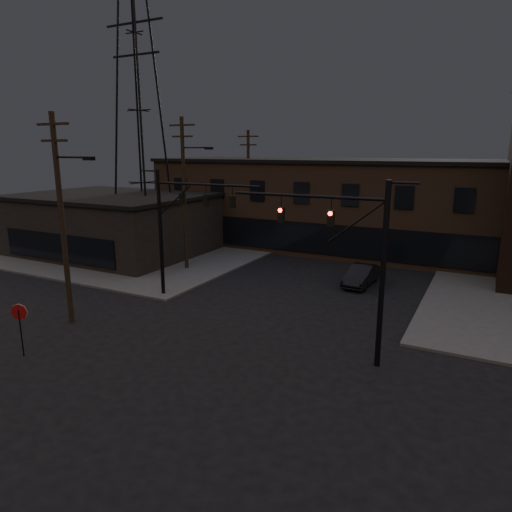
{
  "coord_description": "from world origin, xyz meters",
  "views": [
    {
      "loc": [
        10.25,
        -14.13,
        9.18
      ],
      "look_at": [
        -0.93,
        7.36,
        3.5
      ],
      "focal_mm": 32.0,
      "sensor_mm": 36.0,
      "label": 1
    }
  ],
  "objects_px": {
    "traffic_signal_far": "(177,220)",
    "stop_sign": "(19,318)",
    "car_crossing": "(361,275)",
    "traffic_signal_near": "(357,252)"
  },
  "relations": [
    {
      "from": "traffic_signal_far",
      "to": "stop_sign",
      "type": "distance_m",
      "value": 10.55
    },
    {
      "from": "car_crossing",
      "to": "traffic_signal_near",
      "type": "bearing_deg",
      "value": -74.2
    },
    {
      "from": "traffic_signal_far",
      "to": "stop_sign",
      "type": "height_order",
      "value": "traffic_signal_far"
    },
    {
      "from": "traffic_signal_near",
      "to": "car_crossing",
      "type": "distance_m",
      "value": 12.66
    },
    {
      "from": "traffic_signal_near",
      "to": "traffic_signal_far",
      "type": "bearing_deg",
      "value": 163.83
    },
    {
      "from": "traffic_signal_near",
      "to": "stop_sign",
      "type": "bearing_deg",
      "value": -154.1
    },
    {
      "from": "stop_sign",
      "to": "traffic_signal_near",
      "type": "bearing_deg",
      "value": 25.9
    },
    {
      "from": "traffic_signal_far",
      "to": "traffic_signal_near",
      "type": "bearing_deg",
      "value": -16.17
    },
    {
      "from": "car_crossing",
      "to": "stop_sign",
      "type": "bearing_deg",
      "value": -117.67
    },
    {
      "from": "traffic_signal_near",
      "to": "car_crossing",
      "type": "relative_size",
      "value": 1.89
    }
  ]
}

